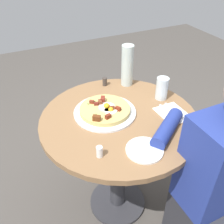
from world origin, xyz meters
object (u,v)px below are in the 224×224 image
object	(u,v)px
person_seated	(215,187)
fork	(175,112)
dining_table	(119,142)
water_bottle	(127,66)
pizza_plate	(105,112)
salt_shaker	(99,152)
pepper_shaker	(105,82)
breakfast_pizza	(105,109)
water_glass	(162,88)
knife	(170,114)
bread_plate	(144,150)

from	to	relation	value
person_seated	fork	xyz separation A→B (m)	(-0.02, 0.34, 0.23)
dining_table	water_bottle	size ratio (longest dim) A/B	3.26
pizza_plate	salt_shaker	bearing A→B (deg)	-118.29
person_seated	pepper_shaker	bearing A→B (deg)	107.29
fork	pepper_shaker	bearing A→B (deg)	26.57
breakfast_pizza	water_glass	bearing A→B (deg)	-0.21
water_glass	pepper_shaker	xyz separation A→B (m)	(-0.23, 0.27, -0.04)
water_glass	salt_shaker	xyz separation A→B (m)	(-0.50, -0.27, -0.04)
fork	knife	size ratio (longest dim) A/B	1.00
salt_shaker	pizza_plate	bearing A→B (deg)	61.71
breakfast_pizza	salt_shaker	bearing A→B (deg)	-118.44
water_glass	salt_shaker	distance (m)	0.57
pizza_plate	breakfast_pizza	size ratio (longest dim) A/B	1.23
bread_plate	water_bottle	xyz separation A→B (m)	(0.21, 0.55, 0.12)
pizza_plate	breakfast_pizza	bearing A→B (deg)	-86.95
water_bottle	salt_shaker	world-z (taller)	water_bottle
knife	salt_shaker	bearing A→B (deg)	104.06
breakfast_pizza	water_glass	size ratio (longest dim) A/B	2.07
salt_shaker	pepper_shaker	distance (m)	0.60
breakfast_pizza	knife	bearing A→B (deg)	-27.35
water_glass	bread_plate	bearing A→B (deg)	-133.30
knife	pepper_shaker	world-z (taller)	pepper_shaker
person_seated	pepper_shaker	xyz separation A→B (m)	(-0.24, 0.77, 0.25)
pizza_plate	knife	distance (m)	0.34
breakfast_pizza	pepper_shaker	world-z (taller)	breakfast_pizza
knife	water_bottle	world-z (taller)	water_bottle
pizza_plate	bread_plate	world-z (taller)	pizza_plate
knife	fork	bearing A→B (deg)	-90.00
salt_shaker	dining_table	bearing A→B (deg)	46.52
water_bottle	person_seated	bearing A→B (deg)	-81.39
person_seated	pepper_shaker	world-z (taller)	person_seated
dining_table	person_seated	world-z (taller)	person_seated
water_glass	salt_shaker	bearing A→B (deg)	-151.40
pizza_plate	pepper_shaker	size ratio (longest dim) A/B	6.35
person_seated	knife	size ratio (longest dim) A/B	6.31
dining_table	salt_shaker	world-z (taller)	salt_shaker
pepper_shaker	water_bottle	bearing A→B (deg)	-19.06
bread_plate	fork	xyz separation A→B (m)	(0.29, 0.17, 0.00)
pizza_plate	pepper_shaker	xyz separation A→B (m)	(0.12, 0.27, 0.02)
pizza_plate	water_bottle	world-z (taller)	water_bottle
dining_table	breakfast_pizza	bearing A→B (deg)	130.60
fork	pizza_plate	bearing A→B (deg)	64.53
breakfast_pizza	bread_plate	xyz separation A→B (m)	(0.04, -0.33, -0.02)
dining_table	knife	bearing A→B (deg)	-20.80
person_seated	pepper_shaker	distance (m)	0.84
pizza_plate	knife	xyz separation A→B (m)	(0.30, -0.16, 0.00)
person_seated	water_glass	distance (m)	0.57
fork	dining_table	bearing A→B (deg)	71.19
person_seated	fork	size ratio (longest dim) A/B	6.31
salt_shaker	pepper_shaker	bearing A→B (deg)	63.80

